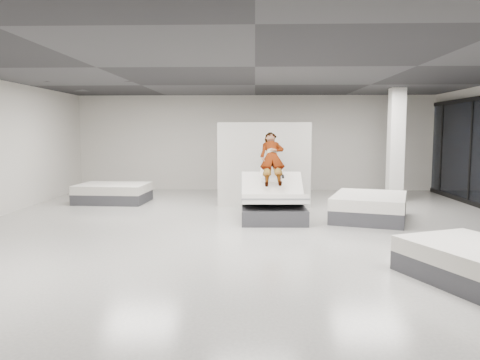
{
  "coord_description": "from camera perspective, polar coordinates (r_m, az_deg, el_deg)",
  "views": [
    {
      "loc": [
        0.0,
        -8.92,
        2.0
      ],
      "look_at": [
        -0.3,
        0.63,
        1.0
      ],
      "focal_mm": 35.0,
      "sensor_mm": 36.0,
      "label": 1
    }
  ],
  "objects": [
    {
      "name": "divider_panel",
      "position": [
        12.27,
        2.93,
        1.83
      ],
      "size": [
        2.45,
        0.3,
        2.23
      ],
      "primitive_type": "cube",
      "rotation": [
        0.0,
        0.0,
        -0.08
      ],
      "color": "silver",
      "rests_on": "floor"
    },
    {
      "name": "room",
      "position": [
        8.93,
        1.81,
        3.41
      ],
      "size": [
        14.0,
        14.04,
        3.2
      ],
      "color": "#BBB9B1",
      "rests_on": "ground"
    },
    {
      "name": "remote",
      "position": [
        10.54,
        5.25,
        0.43
      ],
      "size": [
        0.05,
        0.14,
        0.08
      ],
      "primitive_type": "cube",
      "rotation": [
        0.35,
        0.0,
        0.03
      ],
      "color": "black",
      "rests_on": "person"
    },
    {
      "name": "hero_bed",
      "position": [
        10.63,
        4.02,
        -2.93
      ],
      "size": [
        1.47,
        1.91,
        1.14
      ],
      "color": "#313236",
      "rests_on": "floor"
    },
    {
      "name": "person",
      "position": [
        10.85,
        3.94,
        1.54
      ],
      "size": [
        0.62,
        1.4,
        1.39
      ],
      "primitive_type": "imported",
      "rotation": [
        0.78,
        0.0,
        0.03
      ],
      "color": "slate",
      "rests_on": "hero_bed"
    },
    {
      "name": "flat_bed_left_far",
      "position": [
        13.63,
        -15.21,
        -1.56
      ],
      "size": [
        1.97,
        1.53,
        0.52
      ],
      "color": "#313236",
      "rests_on": "floor"
    },
    {
      "name": "column",
      "position": [
        14.01,
        18.45,
        4.04
      ],
      "size": [
        0.4,
        0.4,
        3.2
      ],
      "primitive_type": "cube",
      "color": "white",
      "rests_on": "floor"
    },
    {
      "name": "flat_bed_right_far",
      "position": [
        11.04,
        15.49,
        -3.19
      ],
      "size": [
        2.12,
        2.45,
        0.57
      ],
      "color": "#313236",
      "rests_on": "floor"
    },
    {
      "name": "flat_bed_right_near",
      "position": [
        7.05,
        26.99,
        -9.07
      ],
      "size": [
        1.97,
        2.21,
        0.5
      ],
      "color": "#313236",
      "rests_on": "floor"
    }
  ]
}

